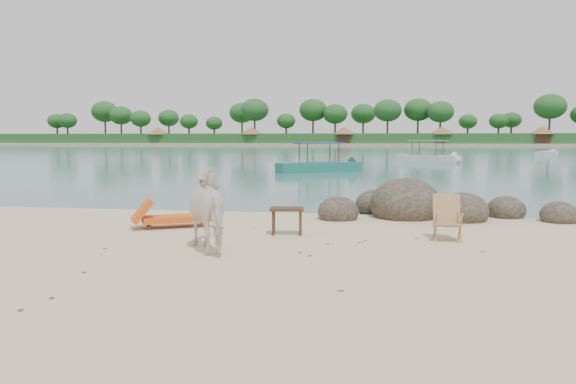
{
  "coord_description": "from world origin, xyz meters",
  "views": [
    {
      "loc": [
        2.07,
        -9.06,
        2.09
      ],
      "look_at": [
        0.24,
        2.0,
        1.0
      ],
      "focal_mm": 35.0,
      "sensor_mm": 36.0,
      "label": 1
    }
  ],
  "objects_px": {
    "cow": "(214,211)",
    "lounge_chair": "(177,216)",
    "boulders": "(422,208)",
    "side_table": "(287,223)",
    "deck_chair": "(448,219)",
    "boat_near": "(319,147)"
  },
  "relations": [
    {
      "from": "side_table",
      "to": "deck_chair",
      "type": "relative_size",
      "value": 0.78
    },
    {
      "from": "deck_chair",
      "to": "boat_near",
      "type": "bearing_deg",
      "value": 101.59
    },
    {
      "from": "deck_chair",
      "to": "boat_near",
      "type": "distance_m",
      "value": 23.95
    },
    {
      "from": "boulders",
      "to": "deck_chair",
      "type": "xyz_separation_m",
      "value": [
        0.26,
        -3.42,
        0.21
      ]
    },
    {
      "from": "boulders",
      "to": "lounge_chair",
      "type": "xyz_separation_m",
      "value": [
        -5.71,
        -2.65,
        0.04
      ]
    },
    {
      "from": "boulders",
      "to": "side_table",
      "type": "xyz_separation_m",
      "value": [
        -3.03,
        -3.23,
        0.03
      ]
    },
    {
      "from": "boat_near",
      "to": "lounge_chair",
      "type": "bearing_deg",
      "value": -125.44
    },
    {
      "from": "boulders",
      "to": "lounge_chair",
      "type": "height_order",
      "value": "boulders"
    },
    {
      "from": "side_table",
      "to": "deck_chair",
      "type": "xyz_separation_m",
      "value": [
        3.29,
        -0.18,
        0.17
      ]
    },
    {
      "from": "cow",
      "to": "lounge_chair",
      "type": "relative_size",
      "value": 0.91
    },
    {
      "from": "boulders",
      "to": "side_table",
      "type": "height_order",
      "value": "boulders"
    },
    {
      "from": "cow",
      "to": "side_table",
      "type": "distance_m",
      "value": 2.13
    },
    {
      "from": "cow",
      "to": "boat_near",
      "type": "height_order",
      "value": "boat_near"
    },
    {
      "from": "boulders",
      "to": "boat_near",
      "type": "xyz_separation_m",
      "value": [
        -4.88,
        19.95,
        1.23
      ]
    },
    {
      "from": "lounge_chair",
      "to": "cow",
      "type": "bearing_deg",
      "value": -84.52
    },
    {
      "from": "boulders",
      "to": "side_table",
      "type": "bearing_deg",
      "value": -133.15
    },
    {
      "from": "boulders",
      "to": "lounge_chair",
      "type": "distance_m",
      "value": 6.29
    },
    {
      "from": "side_table",
      "to": "deck_chair",
      "type": "bearing_deg",
      "value": -11.56
    },
    {
      "from": "lounge_chair",
      "to": "boat_near",
      "type": "relative_size",
      "value": 0.32
    },
    {
      "from": "side_table",
      "to": "boat_near",
      "type": "xyz_separation_m",
      "value": [
        -1.85,
        23.18,
        1.19
      ]
    },
    {
      "from": "cow",
      "to": "deck_chair",
      "type": "bearing_deg",
      "value": 164.66
    },
    {
      "from": "deck_chair",
      "to": "cow",
      "type": "bearing_deg",
      "value": -160.74
    }
  ]
}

